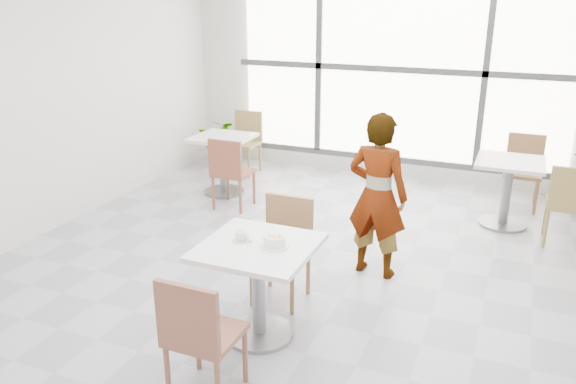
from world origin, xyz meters
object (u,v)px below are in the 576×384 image
at_px(chair_near, 198,331).
at_px(plant_left, 222,142).
at_px(bg_chair_right_far, 523,166).
at_px(bg_table_left, 223,156).
at_px(main_table, 258,273).
at_px(bg_chair_right_near, 570,201).
at_px(chair_far, 284,241).
at_px(coffee_cup, 241,237).
at_px(oatmeal_bowl, 275,241).
at_px(bg_chair_left_far, 245,138).
at_px(bg_chair_left_near, 230,169).
at_px(person, 377,196).
at_px(bg_table_right, 508,184).

bearing_deg(chair_near, plant_left, -62.49).
distance_m(bg_chair_right_far, plant_left, 4.18).
bearing_deg(chair_near, bg_table_left, -63.17).
bearing_deg(main_table, bg_chair_right_near, 50.51).
xyz_separation_m(chair_far, coffee_cup, (-0.08, -0.61, 0.28)).
height_order(chair_near, coffee_cup, chair_near).
height_order(oatmeal_bowl, bg_chair_left_far, bg_chair_left_far).
distance_m(coffee_cup, bg_chair_left_far, 4.12).
bearing_deg(bg_chair_left_near, bg_chair_left_far, -70.08).
bearing_deg(bg_chair_right_far, chair_far, -119.72).
height_order(chair_far, person, person).
relative_size(oatmeal_bowl, bg_table_right, 0.28).
distance_m(main_table, bg_table_left, 3.31).
distance_m(bg_chair_right_near, bg_chair_right_far, 1.20).
relative_size(bg_chair_left_far, bg_chair_right_far, 1.00).
height_order(main_table, bg_table_right, same).
distance_m(chair_near, bg_chair_left_near, 3.39).
distance_m(chair_near, bg_chair_right_far, 4.86).
xyz_separation_m(chair_far, bg_chair_right_far, (1.78, 3.11, 0.00)).
xyz_separation_m(chair_near, chair_far, (-0.04, 1.43, 0.00)).
relative_size(bg_table_left, bg_chair_left_near, 0.86).
xyz_separation_m(main_table, bg_chair_left_far, (-1.98, 3.70, -0.02)).
distance_m(chair_near, bg_chair_left_far, 4.90).
bearing_deg(chair_far, plant_left, 126.43).
distance_m(bg_table_left, bg_chair_right_far, 3.67).
distance_m(person, bg_chair_left_near, 2.22).
xyz_separation_m(bg_table_right, bg_chair_left_near, (-3.04, -0.73, 0.01)).
bearing_deg(bg_chair_right_near, oatmeal_bowl, 51.85).
bearing_deg(bg_table_left, bg_chair_left_near, -53.21).
bearing_deg(bg_table_right, chair_near, -112.79).
bearing_deg(chair_near, main_table, -91.96).
relative_size(main_table, bg_chair_right_near, 0.92).
bearing_deg(plant_left, person, -40.31).
height_order(main_table, chair_far, chair_far).
xyz_separation_m(bg_chair_left_near, plant_left, (-1.00, 1.60, -0.15)).
xyz_separation_m(oatmeal_bowl, person, (0.41, 1.31, -0.04)).
height_order(chair_near, oatmeal_bowl, chair_near).
bearing_deg(bg_chair_left_near, coffee_cup, 120.36).
bearing_deg(bg_chair_left_far, bg_chair_right_far, 0.74).
bearing_deg(bg_chair_right_far, bg_chair_left_far, -179.26).
bearing_deg(bg_chair_left_far, chair_near, -66.51).
bearing_deg(person, coffee_cup, 69.60).
bearing_deg(oatmeal_bowl, bg_chair_right_near, 51.85).
bearing_deg(plant_left, bg_chair_left_far, -20.73).
relative_size(bg_table_left, bg_chair_left_far, 0.86).
bearing_deg(bg_table_right, oatmeal_bowl, -115.90).
bearing_deg(bg_chair_left_near, bg_table_left, -53.21).
xyz_separation_m(chair_far, bg_chair_left_far, (-1.91, 3.06, 0.00)).
height_order(chair_far, bg_chair_left_near, same).
bearing_deg(oatmeal_bowl, bg_table_right, 64.10).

